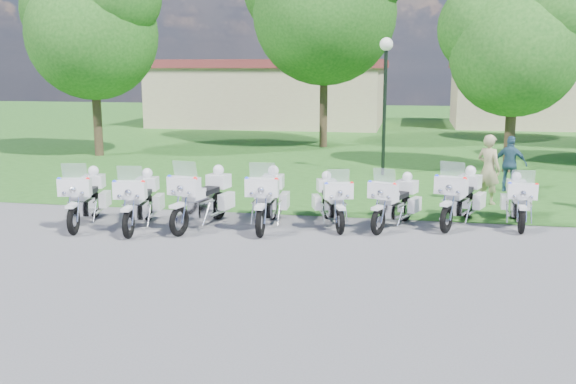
% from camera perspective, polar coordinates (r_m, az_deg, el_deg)
% --- Properties ---
extents(ground, '(100.00, 100.00, 0.00)m').
position_cam_1_polar(ground, '(13.28, -2.37, -4.95)').
color(ground, '#5E5E64').
rests_on(ground, ground).
extents(grass_lawn, '(100.00, 48.00, 0.01)m').
position_cam_1_polar(grass_lawn, '(39.70, 6.66, 5.69)').
color(grass_lawn, '#2B5D1D').
rests_on(grass_lawn, ground).
extents(motorcycle_0, '(1.06, 2.31, 1.57)m').
position_cam_1_polar(motorcycle_0, '(15.80, -17.54, -0.43)').
color(motorcycle_0, black).
rests_on(motorcycle_0, ground).
extents(motorcycle_1, '(0.97, 2.31, 1.56)m').
position_cam_1_polar(motorcycle_1, '(15.14, -13.03, -0.69)').
color(motorcycle_1, black).
rests_on(motorcycle_1, ground).
extents(motorcycle_2, '(1.13, 2.41, 1.64)m').
position_cam_1_polar(motorcycle_2, '(15.03, -7.59, -0.46)').
color(motorcycle_2, black).
rests_on(motorcycle_2, ground).
extents(motorcycle_3, '(0.85, 2.41, 1.62)m').
position_cam_1_polar(motorcycle_3, '(14.87, -1.78, -0.52)').
color(motorcycle_3, black).
rests_on(motorcycle_3, ground).
extents(motorcycle_4, '(1.14, 2.06, 1.44)m').
position_cam_1_polar(motorcycle_4, '(15.06, 3.92, -0.70)').
color(motorcycle_4, black).
rests_on(motorcycle_4, ground).
extents(motorcycle_5, '(1.23, 2.07, 1.47)m').
position_cam_1_polar(motorcycle_5, '(15.04, 9.51, -0.79)').
color(motorcycle_5, black).
rests_on(motorcycle_5, ground).
extents(motorcycle_6, '(1.30, 2.25, 1.59)m').
position_cam_1_polar(motorcycle_6, '(15.61, 15.08, -0.39)').
color(motorcycle_6, black).
rests_on(motorcycle_6, ground).
extents(motorcycle_7, '(0.74, 2.10, 1.41)m').
position_cam_1_polar(motorcycle_7, '(15.98, 19.78, -0.68)').
color(motorcycle_7, black).
rests_on(motorcycle_7, ground).
extents(lamp_post, '(0.44, 0.44, 4.62)m').
position_cam_1_polar(lamp_post, '(22.00, 8.66, 10.38)').
color(lamp_post, black).
rests_on(lamp_post, ground).
extents(tree_0, '(6.20, 5.29, 8.26)m').
position_cam_1_polar(tree_0, '(28.01, -17.09, 14.28)').
color(tree_0, '#38281C').
rests_on(tree_0, ground).
extents(tree_2, '(5.21, 4.44, 6.94)m').
position_cam_1_polar(tree_2, '(23.80, 19.50, 12.68)').
color(tree_2, '#38281C').
rests_on(tree_2, ground).
extents(building_west, '(14.56, 8.32, 4.10)m').
position_cam_1_polar(building_west, '(41.43, -1.57, 8.84)').
color(building_west, tan).
rests_on(building_west, ground).
extents(building_east, '(11.44, 7.28, 4.10)m').
position_cam_1_polar(building_east, '(43.20, 21.90, 8.15)').
color(building_east, tan).
rests_on(building_east, ground).
extents(bystander_a, '(0.82, 0.79, 1.89)m').
position_cam_1_polar(bystander_a, '(18.11, 17.40, 1.92)').
color(bystander_a, tan).
rests_on(bystander_a, ground).
extents(bystander_c, '(1.05, 0.75, 1.66)m').
position_cam_1_polar(bystander_c, '(20.11, 19.15, 2.35)').
color(bystander_c, '#2F5672').
rests_on(bystander_c, ground).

